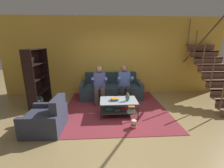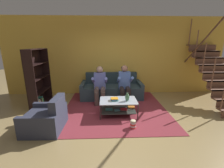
% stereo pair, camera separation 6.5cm
% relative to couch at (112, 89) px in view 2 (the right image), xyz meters
% --- Properties ---
extents(ground, '(16.80, 16.80, 0.00)m').
position_rel_couch_xyz_m(ground, '(0.14, -1.93, -0.29)').
color(ground, '#9C8454').
extents(back_partition, '(8.40, 0.12, 2.90)m').
position_rel_couch_xyz_m(back_partition, '(0.14, 0.53, 1.16)').
color(back_partition, gold).
rests_on(back_partition, ground).
extents(staircase_run, '(1.02, 2.56, 3.03)m').
position_rel_couch_xyz_m(staircase_run, '(3.34, -0.55, 0.88)').
color(staircase_run, brown).
rests_on(staircase_run, ground).
extents(couch, '(2.19, 0.91, 0.88)m').
position_rel_couch_xyz_m(couch, '(0.00, 0.00, 0.00)').
color(couch, '#2F414A').
rests_on(couch, ground).
extents(person_seated_left, '(0.50, 0.58, 1.22)m').
position_rel_couch_xyz_m(person_seated_left, '(-0.41, -0.54, 0.38)').
color(person_seated_left, brown).
rests_on(person_seated_left, ground).
extents(person_seated_right, '(0.50, 0.58, 1.25)m').
position_rel_couch_xyz_m(person_seated_right, '(0.41, -0.54, 0.39)').
color(person_seated_right, '#2C2322').
rests_on(person_seated_right, ground).
extents(coffee_table, '(1.01, 0.65, 0.43)m').
position_rel_couch_xyz_m(coffee_table, '(0.14, -1.45, -0.01)').
color(coffee_table, '#ADB7C5').
rests_on(coffee_table, ground).
extents(area_rug, '(3.05, 3.40, 0.01)m').
position_rel_couch_xyz_m(area_rug, '(0.06, -0.85, -0.29)').
color(area_rug, maroon).
rests_on(area_rug, ground).
extents(vase, '(0.12, 0.12, 0.22)m').
position_rel_couch_xyz_m(vase, '(0.36, -1.52, 0.24)').
color(vase, '#44724F').
rests_on(vase, coffee_table).
extents(book_stack, '(0.21, 0.20, 0.07)m').
position_rel_couch_xyz_m(book_stack, '(0.02, -1.47, 0.17)').
color(book_stack, teal).
rests_on(book_stack, coffee_table).
extents(bookshelf, '(0.31, 1.12, 1.78)m').
position_rel_couch_xyz_m(bookshelf, '(-2.38, -0.64, 0.47)').
color(bookshelf, black).
rests_on(bookshelf, ground).
extents(armchair, '(0.85, 0.90, 0.79)m').
position_rel_couch_xyz_m(armchair, '(-1.59, -2.12, -0.03)').
color(armchair, '#313548').
rests_on(armchair, ground).
extents(popcorn_tub, '(0.14, 0.14, 0.21)m').
position_rel_couch_xyz_m(popcorn_tub, '(0.42, -2.17, -0.19)').
color(popcorn_tub, red).
rests_on(popcorn_tub, ground).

